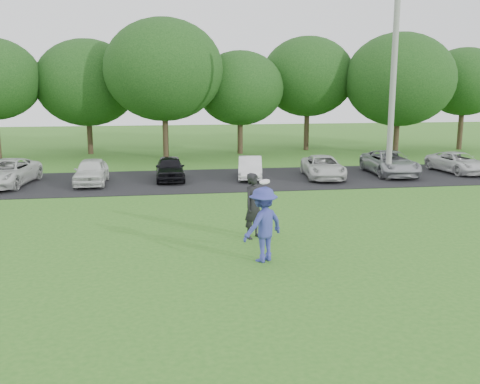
# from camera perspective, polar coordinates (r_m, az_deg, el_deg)

# --- Properties ---
(ground) EXTENTS (100.00, 100.00, 0.00)m
(ground) POSITION_cam_1_polar(r_m,az_deg,el_deg) (13.63, 2.25, -8.25)
(ground) COLOR #306E1F
(ground) RESTS_ON ground
(parking_lot) EXTENTS (32.00, 6.50, 0.03)m
(parking_lot) POSITION_cam_1_polar(r_m,az_deg,el_deg) (26.12, -3.16, 1.30)
(parking_lot) COLOR black
(parking_lot) RESTS_ON ground
(utility_pole) EXTENTS (0.28, 0.28, 9.87)m
(utility_pole) POSITION_cam_1_polar(r_m,az_deg,el_deg) (26.82, 16.04, 11.70)
(utility_pole) COLOR gray
(utility_pole) RESTS_ON ground
(frisbee_player) EXTENTS (1.48, 1.32, 2.18)m
(frisbee_player) POSITION_cam_1_polar(r_m,az_deg,el_deg) (13.99, 2.49, -3.46)
(frisbee_player) COLOR #373D9B
(frisbee_player) RESTS_ON ground
(camera_bystander) EXTENTS (0.87, 0.83, 1.99)m
(camera_bystander) POSITION_cam_1_polar(r_m,az_deg,el_deg) (16.10, 1.48, -1.47)
(camera_bystander) COLOR black
(camera_bystander) RESTS_ON ground
(parked_cars) EXTENTS (28.49, 4.97, 1.23)m
(parked_cars) POSITION_cam_1_polar(r_m,az_deg,el_deg) (25.99, -4.72, 2.56)
(parked_cars) COLOR black
(parked_cars) RESTS_ON parking_lot
(tree_row) EXTENTS (42.39, 9.85, 8.64)m
(tree_row) POSITION_cam_1_polar(r_m,az_deg,el_deg) (35.58, -2.35, 11.90)
(tree_row) COLOR #38281C
(tree_row) RESTS_ON ground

